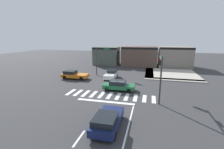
{
  "coord_description": "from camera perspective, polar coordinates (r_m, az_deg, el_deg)",
  "views": [
    {
      "loc": [
        4.74,
        -22.8,
        7.23
      ],
      "look_at": [
        -0.56,
        -0.89,
        1.9
      ],
      "focal_mm": 25.24,
      "sensor_mm": 36.0,
      "label": 1
    }
  ],
  "objects": [
    {
      "name": "ground_plane",
      "position": [
        24.38,
        1.78,
        -3.94
      ],
      "size": [
        120.0,
        120.0,
        0.0
      ],
      "primitive_type": "plane",
      "color": "#353538"
    },
    {
      "name": "car_white",
      "position": [
        28.26,
        -0.2,
        0.05
      ],
      "size": [
        1.78,
        4.32,
        1.44
      ],
      "rotation": [
        0.0,
        0.0,
        -1.57
      ],
      "color": "white",
      "rests_on": "ground_plane"
    },
    {
      "name": "storefront_row",
      "position": [
        42.1,
        10.95,
        6.55
      ],
      "size": [
        24.56,
        6.9,
        4.98
      ],
      "color": "#4C564C",
      "rests_on": "ground_plane"
    },
    {
      "name": "traffic_signal_southeast",
      "position": [
        19.16,
        17.09,
        1.83
      ],
      "size": [
        0.32,
        4.43,
        5.31
      ],
      "rotation": [
        0.0,
        0.0,
        1.57
      ],
      "color": "#383A3D",
      "rests_on": "ground_plane"
    },
    {
      "name": "traffic_signal_northwest",
      "position": [
        29.99,
        -2.3,
        6.53
      ],
      "size": [
        4.76,
        0.32,
        5.42
      ],
      "color": "#383A3D",
      "rests_on": "ground_plane"
    },
    {
      "name": "car_orange",
      "position": [
        28.81,
        -13.64,
        -0.1
      ],
      "size": [
        4.69,
        1.89,
        1.45
      ],
      "color": "orange",
      "rests_on": "ground_plane"
    },
    {
      "name": "bike_detector_marking",
      "position": [
        15.96,
        0.41,
        -13.6
      ],
      "size": [
        0.9,
        0.9,
        0.01
      ],
      "color": "yellow",
      "rests_on": "ground_plane"
    },
    {
      "name": "car_green",
      "position": [
        22.02,
        2.39,
        -3.97
      ],
      "size": [
        4.39,
        1.77,
        1.37
      ],
      "rotation": [
        0.0,
        0.0,
        3.14
      ],
      "color": "#1E6638",
      "rests_on": "ground_plane"
    },
    {
      "name": "car_navy",
      "position": [
        13.2,
        -1.68,
        -16.22
      ],
      "size": [
        1.92,
        4.42,
        1.39
      ],
      "rotation": [
        0.0,
        0.0,
        1.57
      ],
      "color": "#141E4C",
      "rests_on": "ground_plane"
    },
    {
      "name": "crosswalk_near",
      "position": [
        20.23,
        -0.86,
        -7.61
      ],
      "size": [
        11.38,
        2.43,
        0.01
      ],
      "color": "silver",
      "rests_on": "ground_plane"
    },
    {
      "name": "lane_markings",
      "position": [
        13.47,
        -4.49,
        -19.16
      ],
      "size": [
        6.8,
        20.25,
        0.01
      ],
      "color": "white",
      "rests_on": "ground_plane"
    },
    {
      "name": "curb_corner_northeast",
      "position": [
        33.21,
        19.76,
        0.08
      ],
      "size": [
        10.0,
        10.6,
        0.15
      ],
      "color": "#B2AA9E",
      "rests_on": "ground_plane"
    }
  ]
}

